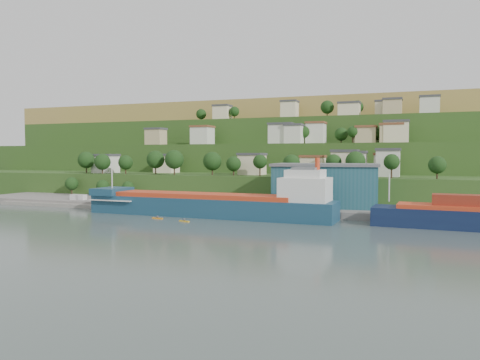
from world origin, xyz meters
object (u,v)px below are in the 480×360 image
at_px(kayak_orange, 157,218).
at_px(cargo_ship_near, 216,206).
at_px(warehouse, 326,185).
at_px(caravan, 78,198).

bearing_deg(kayak_orange, cargo_ship_near, 46.15).
distance_m(warehouse, caravan, 84.13).
xyz_separation_m(warehouse, kayak_orange, (-40.67, -29.82, -8.18)).
relative_size(cargo_ship_near, warehouse, 2.26).
bearing_deg(caravan, kayak_orange, -24.83).
distance_m(cargo_ship_near, kayak_orange, 16.57).
relative_size(caravan, kayak_orange, 1.59).
relative_size(warehouse, caravan, 5.84).
bearing_deg(cargo_ship_near, kayak_orange, -141.75).
height_order(warehouse, kayak_orange, warehouse).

